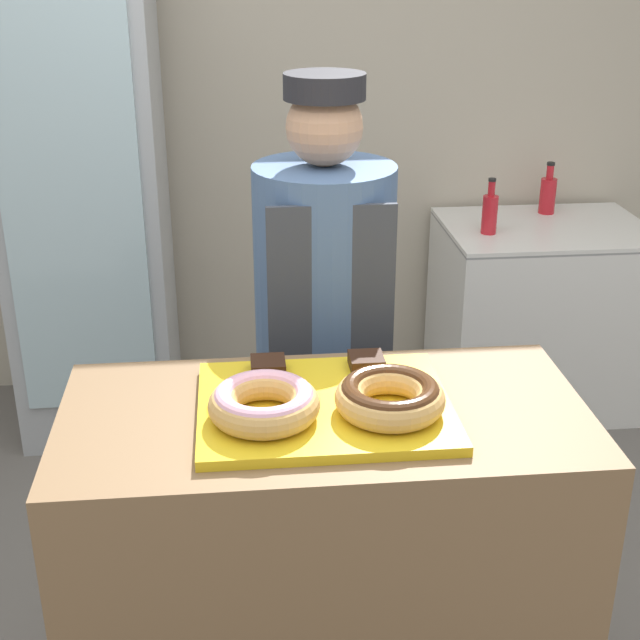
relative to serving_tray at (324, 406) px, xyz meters
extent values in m
cube|color=#BCB29E|center=(0.00, 2.13, 0.38)|extent=(8.00, 0.06, 2.70)
cube|color=brown|center=(0.00, 0.00, -0.49)|extent=(1.19, 0.59, 0.96)
cube|color=yellow|center=(0.00, 0.00, 0.00)|extent=(0.56, 0.45, 0.02)
torus|color=tan|center=(-0.14, -0.06, 0.05)|extent=(0.24, 0.24, 0.07)
torus|color=#EFADC6|center=(-0.14, -0.06, 0.06)|extent=(0.22, 0.22, 0.04)
torus|color=tan|center=(0.14, -0.06, 0.05)|extent=(0.24, 0.24, 0.07)
torus|color=#472814|center=(0.14, -0.06, 0.06)|extent=(0.22, 0.22, 0.04)
cube|color=black|center=(-0.12, 0.16, 0.03)|extent=(0.08, 0.08, 0.03)
cube|color=black|center=(0.12, 0.16, 0.03)|extent=(0.08, 0.08, 0.03)
cylinder|color=#4C4C51|center=(0.07, 0.65, -0.58)|extent=(0.29, 0.29, 0.78)
cylinder|color=#4C6B99|center=(0.07, 0.65, 0.10)|extent=(0.40, 0.40, 0.58)
cube|color=#383D47|center=(0.07, 0.46, -0.28)|extent=(0.34, 0.02, 1.23)
sphere|color=tan|center=(0.07, 0.65, 0.50)|extent=(0.21, 0.21, 0.21)
cylinder|color=#232328|center=(0.07, 0.65, 0.60)|extent=(0.22, 0.22, 0.07)
cube|color=#ADB2B7|center=(-0.77, 1.75, -0.02)|extent=(0.61, 0.59, 1.91)
cube|color=silver|center=(-0.77, 1.44, 0.02)|extent=(0.50, 0.02, 1.52)
cube|color=white|center=(1.13, 1.75, -0.56)|extent=(0.86, 0.65, 0.82)
cube|color=gray|center=(1.13, 1.75, -0.17)|extent=(0.86, 0.65, 0.01)
cylinder|color=red|center=(1.19, 1.93, -0.08)|extent=(0.07, 0.07, 0.15)
cylinder|color=red|center=(1.19, 1.93, 0.03)|extent=(0.03, 0.03, 0.06)
cylinder|color=black|center=(1.19, 1.93, 0.07)|extent=(0.03, 0.03, 0.01)
cylinder|color=red|center=(0.85, 1.67, -0.08)|extent=(0.06, 0.06, 0.16)
cylinder|color=red|center=(0.85, 1.67, 0.03)|extent=(0.03, 0.03, 0.06)
cylinder|color=black|center=(0.85, 1.67, 0.07)|extent=(0.03, 0.03, 0.01)
camera|label=1|loc=(-0.19, -1.75, 0.97)|focal=50.00mm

